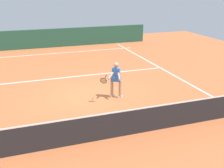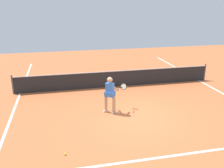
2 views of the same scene
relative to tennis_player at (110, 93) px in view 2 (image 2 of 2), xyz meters
name	(u,v)px [view 2 (image 2 of 2)]	position (x,y,z in m)	size (l,w,h in m)	color
ground_plane	(137,116)	(0.99, -0.58, -0.85)	(28.46, 28.46, 0.00)	#C66638
service_line_marking	(166,157)	(0.99, -3.38, -0.84)	(9.96, 0.10, 0.01)	white
sideline_left_marking	(7,129)	(-3.99, -0.58, -0.84)	(0.10, 19.89, 0.01)	white
court_net	(116,79)	(0.99, 3.11, -0.39)	(10.64, 0.08, 0.98)	#4C4C51
tennis_player	(110,93)	(0.00, 0.00, 0.00)	(1.08, 0.77, 1.55)	tan
tennis_ball_near	(65,154)	(-1.96, -2.63, -0.81)	(0.07, 0.07, 0.07)	#D1E533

